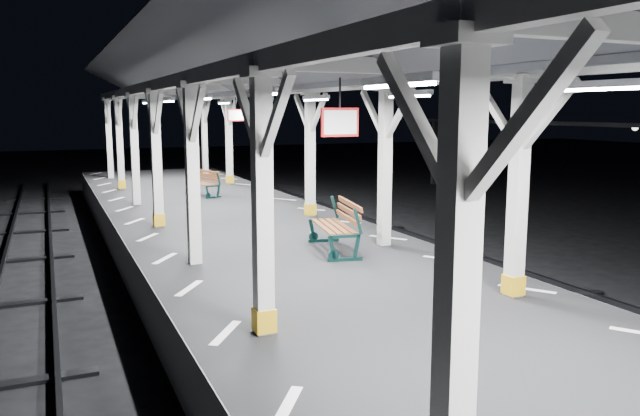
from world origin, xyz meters
TOP-DOWN VIEW (x-y plane):
  - platform at (0.00, 0.00)m, footprint 6.00×50.00m
  - hazard_stripes_left at (-2.45, 0.00)m, footprint 1.00×48.00m
  - canopy at (0.00, -0.02)m, footprint 5.40×49.00m
  - bench_mid at (0.89, 5.88)m, footprint 1.03×1.96m
  - bench_far at (0.36, 15.14)m, footprint 0.90×1.61m

SIDE VIEW (x-z plane):
  - platform at x=0.00m, z-range 0.00..1.00m
  - hazard_stripes_left at x=-2.45m, z-range 1.00..1.01m
  - bench_far at x=0.36m, z-range 1.03..1.85m
  - bench_mid at x=0.89m, z-range 1.03..2.04m
  - canopy at x=0.00m, z-range 2.23..6.88m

